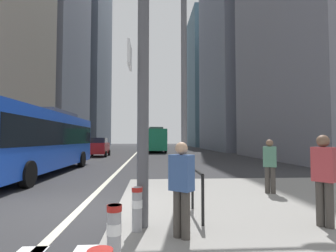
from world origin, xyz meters
name	(u,v)px	position (x,y,z in m)	size (l,w,h in m)	color
ground_plane	(132,157)	(0.00, 20.00, 0.00)	(160.00, 160.00, 0.00)	#303033
median_island	(309,213)	(5.50, -1.00, 0.07)	(9.00, 10.00, 0.15)	gray
lane_centre_line	(137,152)	(0.00, 30.00, 0.01)	(0.20, 80.00, 0.01)	beige
office_tower_left_mid	(44,28)	(-16.00, 38.02, 20.37)	(11.68, 16.76, 40.74)	slate
office_tower_left_far	(80,58)	(-16.00, 61.15, 22.33)	(12.77, 21.25, 44.65)	slate
office_tower_right_far	(207,85)	(17.00, 62.90, 16.42)	(10.49, 22.98, 32.84)	slate
city_bus_blue_oncoming	(39,138)	(-3.86, 6.88, 1.84)	(2.82, 11.50, 3.40)	blue
city_bus_red_receding	(155,139)	(2.50, 31.03, 1.83)	(2.92, 10.64, 3.40)	#198456
car_oncoming_mid	(99,147)	(-3.56, 21.22, 0.99)	(2.15, 4.09, 1.94)	maroon
car_receding_near	(153,143)	(2.38, 43.56, 0.99)	(2.10, 4.11, 1.94)	#232838
car_receding_far	(155,143)	(2.93, 56.11, 0.99)	(2.19, 4.37, 1.94)	silver
traffic_signal_gantry	(21,15)	(-0.65, -1.96, 4.15)	(6.82, 0.65, 6.00)	#515156
street_lamp_post	(184,38)	(2.94, 1.93, 5.28)	(5.50, 0.32, 8.00)	#56565B
bollard_left	(114,233)	(1.33, -3.55, 0.59)	(0.20, 0.20, 0.79)	#99999E
bollard_right	(137,206)	(1.56, -2.20, 0.59)	(0.20, 0.20, 0.78)	#99999E
pedestrian_railing	(189,175)	(2.80, -0.10, 0.86)	(0.06, 3.80, 0.98)	black
pedestrian_waiting	(324,175)	(5.07, -2.21, 1.11)	(0.42, 0.45, 1.72)	#423D38
pedestrian_walking	(182,185)	(2.32, -2.58, 1.03)	(0.45, 0.43, 1.59)	#423D38
pedestrian_far	(270,163)	(5.44, 0.89, 1.05)	(0.45, 0.39, 1.63)	#423D38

